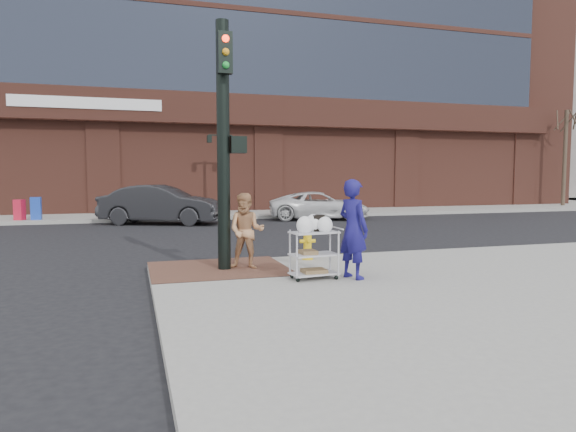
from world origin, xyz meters
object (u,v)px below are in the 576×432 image
object	(u,v)px
minivan_white	(319,206)
fire_hydrant	(307,242)
pedestrian_tan	(246,231)
sedan_dark	(161,205)
traffic_signal_pole	(225,138)
woman_blue	(353,229)
utility_cart	(314,250)
lamp_post	(221,164)

from	to	relation	value
minivan_white	fire_hydrant	size ratio (longest dim) A/B	5.88
pedestrian_tan	sedan_dark	xyz separation A→B (m)	(-1.05, 11.99, -0.10)
pedestrian_tan	sedan_dark	size ratio (longest dim) A/B	0.31
fire_hydrant	traffic_signal_pole	bearing A→B (deg)	-160.55
traffic_signal_pole	sedan_dark	world-z (taller)	traffic_signal_pole
sedan_dark	fire_hydrant	world-z (taller)	sedan_dark
traffic_signal_pole	woman_blue	size ratio (longest dim) A/B	2.69
utility_cart	sedan_dark	bearing A→B (deg)	98.60
pedestrian_tan	minivan_white	world-z (taller)	pedestrian_tan
lamp_post	traffic_signal_pole	bearing A→B (deg)	-99.24
traffic_signal_pole	woman_blue	world-z (taller)	traffic_signal_pole
pedestrian_tan	utility_cart	xyz separation A→B (m)	(0.98, -1.40, -0.24)
pedestrian_tan	sedan_dark	bearing A→B (deg)	117.34
lamp_post	woman_blue	size ratio (longest dim) A/B	2.15
sedan_dark	utility_cart	world-z (taller)	sedan_dark
woman_blue	utility_cart	distance (m)	0.83
minivan_white	utility_cart	world-z (taller)	utility_cart
pedestrian_tan	utility_cart	distance (m)	1.72
woman_blue	utility_cart	world-z (taller)	woman_blue
fire_hydrant	pedestrian_tan	bearing A→B (deg)	-154.73
lamp_post	woman_blue	xyz separation A→B (m)	(-0.35, -16.81, -1.54)
traffic_signal_pole	fire_hydrant	world-z (taller)	traffic_signal_pole
sedan_dark	woman_blue	bearing A→B (deg)	-145.81
fire_hydrant	minivan_white	bearing A→B (deg)	68.27
woman_blue	fire_hydrant	xyz separation A→B (m)	(-0.10, 2.30, -0.53)
woman_blue	utility_cart	xyz separation A→B (m)	(-0.72, 0.15, -0.39)
woman_blue	pedestrian_tan	distance (m)	2.30
pedestrian_tan	woman_blue	bearing A→B (deg)	-19.97
minivan_white	utility_cart	size ratio (longest dim) A/B	3.88
utility_cart	minivan_white	bearing A→B (deg)	69.14
sedan_dark	utility_cart	distance (m)	13.54
lamp_post	minivan_white	xyz separation A→B (m)	(4.09, -3.11, -1.97)
pedestrian_tan	minivan_white	distance (m)	13.63
utility_cart	pedestrian_tan	bearing A→B (deg)	125.00
minivan_white	pedestrian_tan	bearing A→B (deg)	166.76
traffic_signal_pole	pedestrian_tan	distance (m)	1.94
sedan_dark	fire_hydrant	distance (m)	11.54
woman_blue	pedestrian_tan	bearing A→B (deg)	26.56
pedestrian_tan	lamp_post	bearing A→B (deg)	104.71
pedestrian_tan	minivan_white	xyz separation A→B (m)	(6.14, 12.16, -0.29)
fire_hydrant	lamp_post	bearing A→B (deg)	88.21
sedan_dark	utility_cart	size ratio (longest dim) A/B	4.20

